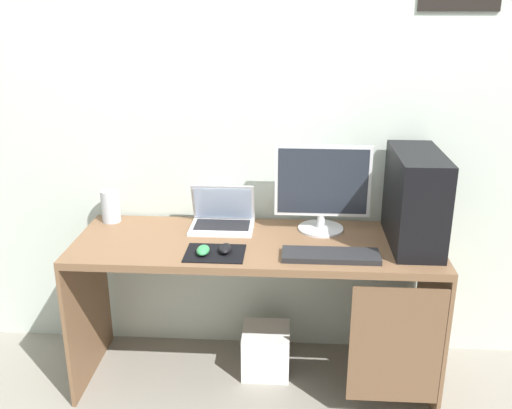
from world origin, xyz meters
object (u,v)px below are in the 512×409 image
Objects in this scene: speaker at (111,206)px; subwoofer at (266,350)px; mouse_right at (203,250)px; mouse_left at (225,249)px; keyboard at (331,255)px; laptop at (222,219)px; monitor at (322,190)px; pc_tower at (415,199)px.

speaker is 0.69× the size of subwoofer.
subwoofer is (0.27, 0.22, -0.64)m from mouse_right.
speaker reaches higher than mouse_left.
mouse_left is (0.62, -0.35, -0.06)m from speaker.
keyboard is 0.46m from mouse_left.
mouse_left and mouse_right have the same top height.
laptop is 0.57m from speaker.
monitor reaches higher than laptop.
speaker is (-1.05, 0.05, -0.13)m from monitor.
speaker is 1.69× the size of mouse_right.
monitor is 0.37m from keyboard.
pc_tower is 1.57× the size of laptop.
laptop is 1.89× the size of speaker.
monitor reaches higher than mouse_right.
laptop is 0.71m from subwoofer.
mouse_left is at bearing -131.92° from subwoofer.
subwoofer is (-0.66, 0.02, -0.83)m from pc_tower.
pc_tower reaches higher than speaker.
laptop is 3.19× the size of mouse_left.
pc_tower is 0.97m from mouse_right.
mouse_left is at bearing -80.67° from laptop.
laptop is 0.73× the size of keyboard.
speaker is at bearing 175.89° from laptop.
laptop is 3.19× the size of mouse_right.
keyboard is at bearing -18.88° from speaker.
keyboard is at bearing -84.61° from monitor.
subwoofer is at bearing 178.13° from pc_tower.
keyboard is 4.38× the size of mouse_right.
keyboard is at bearing -2.49° from mouse_left.
pc_tower reaches higher than monitor.
pc_tower is at bearing 11.57° from mouse_left.
mouse_left is (-0.84, -0.17, -0.19)m from pc_tower.
speaker is at bearing 173.08° from pc_tower.
mouse_right is (-0.93, -0.20, -0.19)m from pc_tower.
pc_tower is at bearing 11.90° from mouse_right.
mouse_left is (-0.46, 0.02, 0.01)m from keyboard.
laptop is 0.31m from mouse_left.
laptop is at bearing -4.11° from speaker.
pc_tower is 0.91m from laptop.
laptop is at bearing 152.99° from subwoofer.
monitor is 2.77× the size of speaker.
keyboard is (-0.38, -0.19, -0.20)m from pc_tower.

